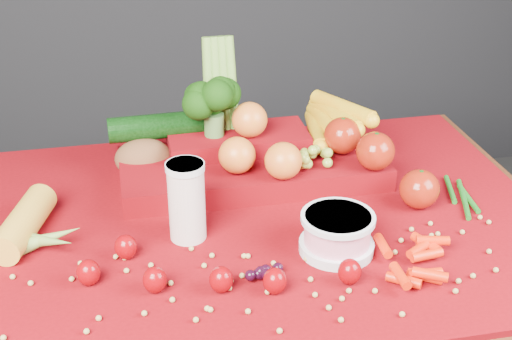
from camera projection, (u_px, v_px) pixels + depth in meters
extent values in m
cube|color=#331A0B|center=(258.00, 235.00, 1.31)|extent=(1.10, 0.80, 0.05)
cube|color=#331A0B|center=(31.00, 316.00, 1.69)|extent=(0.06, 0.06, 0.70)
cube|color=#331A0B|center=(412.00, 268.00, 1.86)|extent=(0.06, 0.06, 0.70)
cube|color=#6A030A|center=(258.00, 221.00, 1.30)|extent=(1.05, 0.75, 0.01)
cylinder|color=beige|center=(187.00, 201.00, 1.21)|extent=(0.06, 0.06, 0.14)
cylinder|color=silver|center=(185.00, 167.00, 1.18)|extent=(0.07, 0.07, 0.01)
cylinder|color=silver|center=(336.00, 246.00, 1.20)|extent=(0.13, 0.13, 0.02)
cylinder|color=pink|center=(337.00, 229.00, 1.18)|extent=(0.11, 0.11, 0.05)
cylinder|color=silver|center=(338.00, 218.00, 1.17)|extent=(0.12, 0.12, 0.01)
ellipsoid|color=maroon|center=(126.00, 247.00, 1.17)|extent=(0.04, 0.04, 0.04)
cone|color=#0B3F0E|center=(125.00, 237.00, 1.16)|extent=(0.03, 0.03, 0.01)
ellipsoid|color=maroon|center=(88.00, 272.00, 1.11)|extent=(0.04, 0.04, 0.04)
cone|color=#0B3F0E|center=(87.00, 262.00, 1.10)|extent=(0.03, 0.03, 0.01)
ellipsoid|color=maroon|center=(155.00, 280.00, 1.09)|extent=(0.04, 0.04, 0.04)
cone|color=#0B3F0E|center=(154.00, 269.00, 1.08)|extent=(0.03, 0.03, 0.01)
ellipsoid|color=maroon|center=(221.00, 280.00, 1.09)|extent=(0.04, 0.04, 0.04)
cone|color=#0B3F0E|center=(221.00, 269.00, 1.08)|extent=(0.03, 0.03, 0.01)
ellipsoid|color=maroon|center=(275.00, 281.00, 1.09)|extent=(0.04, 0.04, 0.04)
cone|color=#0B3F0E|center=(275.00, 270.00, 1.08)|extent=(0.03, 0.03, 0.01)
ellipsoid|color=maroon|center=(350.00, 272.00, 1.11)|extent=(0.04, 0.04, 0.04)
cone|color=#0B3F0E|center=(350.00, 261.00, 1.10)|extent=(0.03, 0.03, 0.01)
cylinder|color=gold|center=(24.00, 223.00, 1.23)|extent=(0.11, 0.19, 0.06)
ellipsoid|color=brown|center=(143.00, 158.00, 1.42)|extent=(0.11, 0.08, 0.08)
cube|color=#6A030A|center=(253.00, 168.00, 1.42)|extent=(0.52, 0.22, 0.04)
cube|color=#6A030A|center=(238.00, 141.00, 1.44)|extent=(0.28, 0.12, 0.03)
sphere|color=maroon|center=(375.00, 151.00, 1.35)|extent=(0.07, 0.07, 0.07)
sphere|color=maroon|center=(419.00, 189.00, 1.31)|extent=(0.07, 0.07, 0.07)
sphere|color=maroon|center=(342.00, 136.00, 1.41)|extent=(0.07, 0.07, 0.07)
sphere|color=#CC5525|center=(237.00, 155.00, 1.34)|extent=(0.07, 0.07, 0.07)
sphere|color=#CC5525|center=(283.00, 161.00, 1.32)|extent=(0.07, 0.07, 0.07)
sphere|color=#CC5525|center=(250.00, 120.00, 1.40)|extent=(0.07, 0.07, 0.07)
cylinder|color=gold|center=(316.00, 130.00, 1.49)|extent=(0.06, 0.17, 0.04)
cylinder|color=gold|center=(326.00, 122.00, 1.48)|extent=(0.04, 0.17, 0.04)
cylinder|color=gold|center=(335.00, 115.00, 1.48)|extent=(0.07, 0.17, 0.04)
cylinder|color=gold|center=(343.00, 108.00, 1.48)|extent=(0.10, 0.16, 0.04)
cylinder|color=#3F662D|center=(214.00, 124.00, 1.41)|extent=(0.04, 0.04, 0.04)
cylinder|color=olive|center=(209.00, 93.00, 1.42)|extent=(0.03, 0.06, 0.22)
cylinder|color=olive|center=(217.00, 92.00, 1.42)|extent=(0.02, 0.06, 0.22)
cylinder|color=olive|center=(224.00, 91.00, 1.43)|extent=(0.02, 0.06, 0.22)
cylinder|color=olive|center=(232.00, 91.00, 1.43)|extent=(0.03, 0.06, 0.22)
cylinder|color=black|center=(166.00, 126.00, 1.44)|extent=(0.23, 0.06, 0.05)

